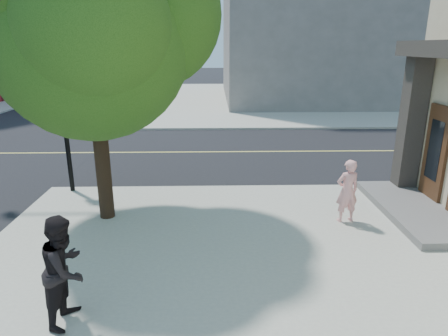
{
  "coord_description": "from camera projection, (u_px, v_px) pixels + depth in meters",
  "views": [
    {
      "loc": [
        4.03,
        -11.54,
        4.3
      ],
      "look_at": [
        4.27,
        -1.93,
        1.3
      ],
      "focal_mm": 31.59,
      "sensor_mm": 36.0,
      "label": 1
    }
  ],
  "objects": [
    {
      "name": "sidewalk_ne",
      "position": [
        327.0,
        98.0,
        33.02
      ],
      "size": [
        29.0,
        25.0,
        0.12
      ],
      "primitive_type": "cube",
      "color": "#ACAB9B",
      "rests_on": "ground"
    },
    {
      "name": "filler_ne",
      "position": [
        338.0,
        8.0,
        31.41
      ],
      "size": [
        18.0,
        16.0,
        14.0
      ],
      "primitive_type": "cube",
      "color": "slate",
      "rests_on": "sidewalk_ne"
    },
    {
      "name": "street_tree",
      "position": [
        95.0,
        17.0,
        8.66
      ],
      "size": [
        5.58,
        5.07,
        7.41
      ],
      "rotation": [
        0.0,
        0.0,
        -0.06
      ],
      "color": "black",
      "rests_on": "sidewalk_se"
    },
    {
      "name": "man_on_phone",
      "position": [
        347.0,
        191.0,
        9.58
      ],
      "size": [
        0.64,
        0.48,
        1.59
      ],
      "primitive_type": "imported",
      "rotation": [
        0.0,
        0.0,
        3.33
      ],
      "color": "pink",
      "rests_on": "sidewalk_se"
    },
    {
      "name": "ground",
      "position": [
        85.0,
        190.0,
        12.2
      ],
      "size": [
        140.0,
        140.0,
        0.0
      ],
      "primitive_type": "plane",
      "color": "black",
      "rests_on": "ground"
    },
    {
      "name": "road_ew",
      "position": [
        118.0,
        153.0,
        16.49
      ],
      "size": [
        140.0,
        9.0,
        0.01
      ],
      "primitive_type": "cube",
      "color": "black",
      "rests_on": "ground"
    },
    {
      "name": "pedestrian",
      "position": [
        65.0,
        269.0,
        6.05
      ],
      "size": [
        0.76,
        0.93,
        1.78
      ],
      "primitive_type": "imported",
      "rotation": [
        0.0,
        0.0,
        1.47
      ],
      "color": "black",
      "rests_on": "sidewalk_se"
    }
  ]
}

